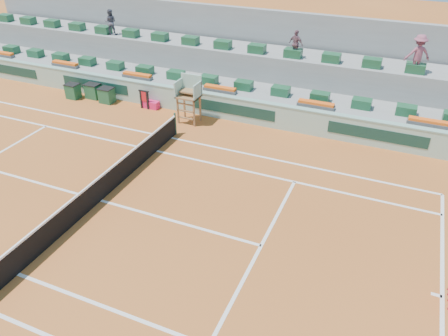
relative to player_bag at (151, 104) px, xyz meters
The scene contains 19 objects.
ground 8.56m from the player_bag, 71.46° to the right, with size 90.00×90.00×0.00m, color #A85420.
seating_tier_lower 3.77m from the player_bag, 43.50° to the left, with size 36.00×4.00×1.20m, color gray.
seating_tier_upper 5.11m from the player_bag, 56.95° to the left, with size 36.00×2.40×2.60m, color gray.
stadium_back_wall 6.70m from the player_bag, 64.80° to the left, with size 36.00×0.40×4.40m, color gray.
player_bag is the anchor object (origin of this frame).
spectator_left 6.65m from the player_bag, 142.53° to the left, with size 0.72×0.56×1.49m, color #4F4E5B.
spectator_mid 8.31m from the player_bag, 27.60° to the left, with size 0.83×0.35×1.42m, color #7B525D.
spectator_right 13.58m from the player_bag, 15.65° to the left, with size 1.17×0.67×1.81m, color #93495D.
court_lines 8.56m from the player_bag, 71.46° to the right, with size 23.89×11.09×0.01m.
tennis_net 8.57m from the player_bag, 71.46° to the right, with size 0.10×11.97×1.10m.
advertising_hoarding 2.80m from the player_bag, ahead, with size 36.00×0.34×1.26m.
umpire_chair 3.10m from the player_bag, 12.83° to the right, with size 1.10×0.90×2.40m.
seat_row_lower 3.42m from the player_bag, 31.74° to the left, with size 32.90×0.60×0.44m.
seat_row_upper 5.21m from the player_bag, 52.78° to the left, with size 32.90×0.60×0.44m.
flower_planters 1.89m from the player_bag, 35.87° to the left, with size 26.80×0.36×0.28m.
drink_cooler_a 2.65m from the player_bag, behind, with size 0.78×0.67×0.84m.
drink_cooler_b 3.71m from the player_bag, behind, with size 0.83×0.72×0.84m.
drink_cooler_c 4.79m from the player_bag, behind, with size 0.73×0.63×0.84m.
towel_rack 0.51m from the player_bag, 141.69° to the right, with size 0.62×0.10×1.03m.
Camera 1 is at (9.53, -10.44, 9.76)m, focal length 35.00 mm.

